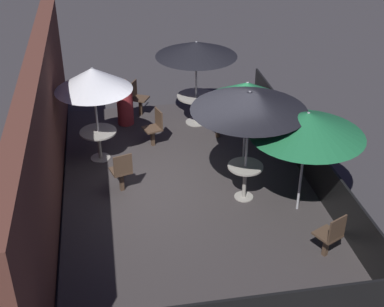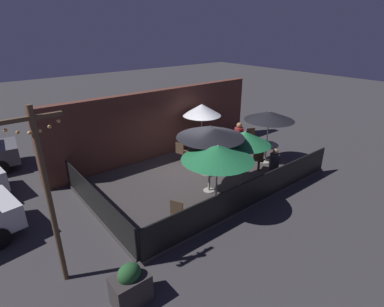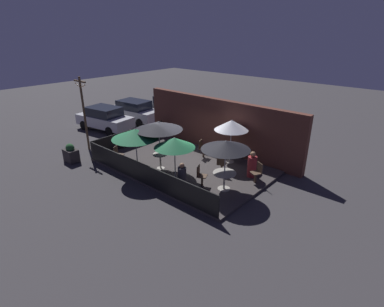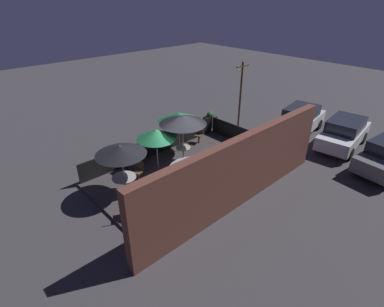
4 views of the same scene
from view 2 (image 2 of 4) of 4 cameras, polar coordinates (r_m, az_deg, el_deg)
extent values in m
plane|color=#383538|center=(11.77, 1.75, -4.73)|extent=(60.00, 60.00, 0.00)
cube|color=#383333|center=(11.74, 1.76, -4.47)|extent=(8.54, 5.32, 0.12)
cube|color=brown|center=(13.35, -6.27, 5.57)|extent=(10.14, 0.36, 3.01)
cube|color=black|center=(9.90, 11.72, -7.07)|extent=(8.34, 0.05, 0.95)
cube|color=black|center=(9.63, -17.94, -8.70)|extent=(0.05, 5.12, 0.95)
cylinder|color=#B2B2B7|center=(10.16, 3.38, -1.19)|extent=(0.05, 0.05, 2.40)
cone|color=black|center=(9.79, 3.52, 4.20)|extent=(2.25, 2.25, 0.38)
cylinder|color=#B2B2B7|center=(13.54, 1.84, 4.77)|extent=(0.05, 0.05, 2.25)
cone|color=silver|center=(13.29, 1.89, 8.34)|extent=(1.71, 1.71, 0.51)
cylinder|color=#B2B2B7|center=(12.91, 14.12, 3.06)|extent=(0.05, 0.05, 2.21)
cone|color=black|center=(12.64, 14.53, 6.99)|extent=(2.04, 2.04, 0.37)
cylinder|color=#B2B2B7|center=(9.23, 4.71, -4.71)|extent=(0.05, 0.05, 2.16)
cone|color=#1E6B3D|center=(8.86, 4.89, 0.18)|extent=(2.19, 2.19, 0.45)
cylinder|color=#B2B2B7|center=(10.91, 9.75, -0.86)|extent=(0.05, 0.05, 2.01)
cone|color=#1E6B3D|center=(10.62, 10.03, 2.97)|extent=(1.84, 1.84, 0.46)
cylinder|color=#9E998E|center=(10.70, 3.23, -7.00)|extent=(0.40, 0.40, 0.02)
cylinder|color=#9E998E|center=(10.53, 3.28, -5.32)|extent=(0.08, 0.08, 0.74)
cylinder|color=#9E998E|center=(10.35, 3.33, -3.44)|extent=(0.72, 0.72, 0.04)
cylinder|color=#9E998E|center=(13.92, 1.78, 0.41)|extent=(0.46, 0.46, 0.02)
cylinder|color=#9E998E|center=(13.80, 1.80, 1.68)|extent=(0.08, 0.08, 0.68)
cylinder|color=#9E998E|center=(13.67, 1.82, 3.08)|extent=(0.84, 0.84, 0.04)
cylinder|color=#9E998E|center=(13.31, 13.67, -1.37)|extent=(0.55, 0.55, 0.02)
cylinder|color=#9E998E|center=(13.17, 13.82, 0.05)|extent=(0.08, 0.08, 0.74)
cylinder|color=#9E998E|center=(13.03, 13.98, 1.63)|extent=(0.99, 0.99, 0.04)
cube|color=#4C3828|center=(12.35, 12.60, -2.14)|extent=(0.11, 0.11, 0.45)
cube|color=#4C3828|center=(12.25, 12.70, -1.10)|extent=(0.53, 0.53, 0.04)
cube|color=#4C3828|center=(12.00, 12.56, -0.37)|extent=(0.19, 0.38, 0.44)
cube|color=#4C3828|center=(12.72, -1.85, -0.77)|extent=(0.10, 0.10, 0.47)
cube|color=#4C3828|center=(12.62, -1.86, 0.28)|extent=(0.50, 0.50, 0.04)
cube|color=#4C3828|center=(12.39, -2.37, 1.04)|extent=(0.14, 0.39, 0.44)
cube|color=#4C3828|center=(8.88, -2.35, -12.34)|extent=(0.11, 0.11, 0.44)
cube|color=#4C3828|center=(8.74, -2.37, -11.05)|extent=(0.53, 0.53, 0.04)
cube|color=#4C3828|center=(8.48, -2.97, -10.31)|extent=(0.20, 0.37, 0.44)
cube|color=#4C3828|center=(13.25, 6.72, 0.00)|extent=(0.10, 0.10, 0.43)
cube|color=#4C3828|center=(13.16, 6.77, 0.95)|extent=(0.50, 0.50, 0.04)
cube|color=#4C3828|center=(12.99, 7.52, 1.76)|extent=(0.39, 0.15, 0.44)
cube|color=#4C3828|center=(14.54, 11.23, 1.90)|extent=(0.11, 0.11, 0.46)
cube|color=#4C3828|center=(14.46, 11.31, 2.82)|extent=(0.54, 0.54, 0.04)
cube|color=#4C3828|center=(14.53, 11.11, 3.95)|extent=(0.37, 0.21, 0.44)
cylinder|color=maroon|center=(14.39, 8.84, 2.98)|extent=(0.57, 0.57, 0.99)
sphere|color=#9E704C|center=(14.19, 8.99, 5.34)|extent=(0.26, 0.26, 0.26)
cylinder|color=#333338|center=(11.48, 15.28, -2.62)|extent=(0.39, 0.39, 1.10)
sphere|color=#9E704C|center=(11.22, 15.62, 0.40)|extent=(0.21, 0.21, 0.21)
cube|color=#332D2D|center=(7.08, -11.57, -24.03)|extent=(0.79, 0.55, 0.69)
ellipsoid|color=#235128|center=(6.77, -11.88, -21.50)|extent=(0.51, 0.41, 0.46)
cylinder|color=brown|center=(7.00, -25.43, -8.45)|extent=(0.12, 0.12, 4.17)
cube|color=brown|center=(6.32, -28.24, 6.00)|extent=(1.10, 0.08, 0.08)
sphere|color=#F4B260|center=(6.30, -32.01, 3.76)|extent=(0.07, 0.07, 0.07)
sphere|color=#F4B260|center=(6.34, -30.25, 3.47)|extent=(0.07, 0.07, 0.07)
sphere|color=#F4B260|center=(6.38, -28.58, 3.47)|extent=(0.07, 0.07, 0.07)
sphere|color=#F4B260|center=(6.41, -27.00, 3.85)|extent=(0.07, 0.07, 0.07)
sphere|color=#F4B260|center=(6.43, -25.50, 4.63)|extent=(0.07, 0.07, 0.07)
sphere|color=#F4B260|center=(6.45, -24.07, 5.68)|extent=(0.07, 0.07, 0.07)
cylinder|color=black|center=(14.06, -32.66, -2.36)|extent=(0.66, 0.25, 0.64)
camera|label=1|loc=(9.88, -58.51, 19.04)|focal=50.00mm
camera|label=3|loc=(16.45, 62.38, 14.94)|focal=28.00mm
camera|label=4|loc=(22.42, 3.11, 28.33)|focal=28.00mm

